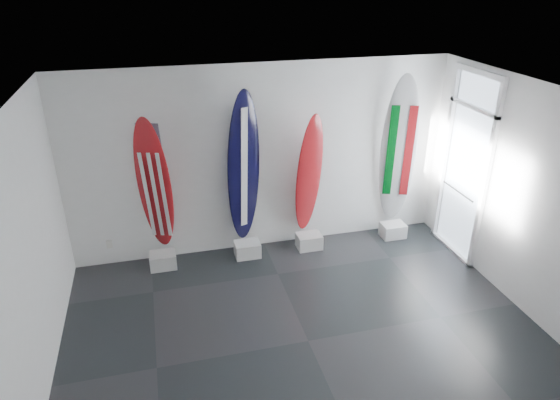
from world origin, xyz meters
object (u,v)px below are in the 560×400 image
object	(u,v)px
surfboard_italy	(398,151)
surfboard_usa	(154,186)
surfboard_navy	(244,169)
surfboard_swiss	(309,175)

from	to	relation	value
surfboard_italy	surfboard_usa	bearing A→B (deg)	-160.08
surfboard_navy	surfboard_usa	bearing A→B (deg)	160.31
surfboard_usa	surfboard_navy	distance (m)	1.34
surfboard_navy	surfboard_swiss	world-z (taller)	surfboard_navy
surfboard_swiss	surfboard_italy	size ratio (longest dim) A/B	0.80
surfboard_swiss	surfboard_italy	world-z (taller)	surfboard_italy
surfboard_usa	surfboard_navy	xyz separation A→B (m)	(1.33, 0.00, 0.14)
surfboard_swiss	surfboard_italy	xyz separation A→B (m)	(1.51, 0.00, 0.26)
surfboard_usa	surfboard_swiss	size ratio (longest dim) A/B	1.07
surfboard_navy	surfboard_italy	bearing A→B (deg)	-19.69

